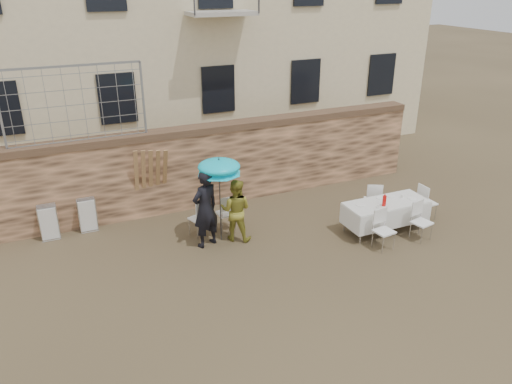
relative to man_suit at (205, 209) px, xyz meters
name	(u,v)px	position (x,y,z in m)	size (l,w,h in m)	color
ground	(282,301)	(0.64, -2.73, -0.95)	(80.00, 80.00, 0.00)	brown
stone_wall	(201,167)	(0.64, 2.27, 0.15)	(13.00, 0.50, 2.20)	#8D6546
chain_link_fence	(75,105)	(-2.36, 2.27, 2.15)	(3.20, 0.06, 1.80)	gray
man_suit	(205,209)	(0.00, 0.00, 0.00)	(0.69, 0.46, 1.90)	black
woman_dress	(236,210)	(0.75, 0.00, -0.18)	(0.75, 0.58, 1.54)	gold
umbrella	(219,169)	(0.40, 0.10, 0.88)	(1.02, 1.02, 1.94)	#3F3F44
couple_chair_left	(199,217)	(0.00, 0.55, -0.47)	(0.48, 0.48, 0.96)	white
couple_chair_right	(226,212)	(0.70, 0.55, -0.47)	(0.48, 0.48, 0.96)	white
banquet_table	(386,204)	(4.32, -1.07, -0.22)	(2.10, 0.85, 0.78)	silver
soda_bottle	(384,201)	(4.12, -1.22, -0.05)	(0.09, 0.09, 0.26)	red
table_chair_front_left	(384,230)	(3.72, -1.82, -0.47)	(0.48, 0.48, 0.96)	white
table_chair_front_right	(422,222)	(4.82, -1.82, -0.47)	(0.48, 0.48, 0.96)	white
table_chair_back	(373,199)	(4.52, -0.27, -0.47)	(0.48, 0.48, 0.96)	white
table_chair_side	(427,202)	(5.72, -0.97, -0.47)	(0.48, 0.48, 0.96)	white
chair_stack_left	(48,220)	(-3.37, 1.92, -0.49)	(0.46, 0.40, 0.92)	white
chair_stack_right	(87,213)	(-2.47, 1.92, -0.49)	(0.46, 0.32, 0.92)	white
wood_planks	(149,182)	(-0.87, 1.99, 0.05)	(0.70, 0.20, 2.00)	#A37749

